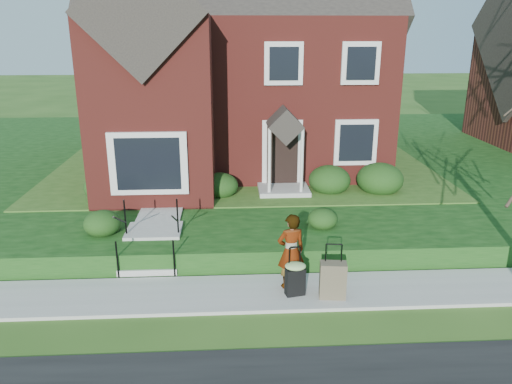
{
  "coord_description": "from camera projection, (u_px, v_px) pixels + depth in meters",
  "views": [
    {
      "loc": [
        -0.54,
        -9.77,
        5.54
      ],
      "look_at": [
        0.12,
        2.0,
        1.74
      ],
      "focal_mm": 35.0,
      "sensor_mm": 36.0,
      "label": 1
    }
  ],
  "objects": [
    {
      "name": "ground",
      "position": [
        256.0,
        295.0,
        11.01
      ],
      "size": [
        120.0,
        120.0,
        0.0
      ],
      "primitive_type": "plane",
      "color": "#2D5119",
      "rests_on": "ground"
    },
    {
      "name": "suitcase_olive",
      "position": [
        333.0,
        280.0,
        10.64
      ],
      "size": [
        0.59,
        0.38,
        1.21
      ],
      "rotation": [
        0.0,
        0.0,
        -0.12
      ],
      "color": "brown",
      "rests_on": "sidewalk"
    },
    {
      "name": "main_house",
      "position": [
        236.0,
        39.0,
        18.52
      ],
      "size": [
        10.4,
        10.2,
        9.4
      ],
      "color": "maroon",
      "rests_on": "terrace"
    },
    {
      "name": "foundation_shrubs",
      "position": [
        263.0,
        183.0,
        15.43
      ],
      "size": [
        10.06,
        4.33,
        1.04
      ],
      "color": "#143610",
      "rests_on": "terrace"
    },
    {
      "name": "suitcase_black",
      "position": [
        295.0,
        277.0,
        10.73
      ],
      "size": [
        0.52,
        0.46,
        1.1
      ],
      "rotation": [
        0.0,
        0.0,
        0.21
      ],
      "color": "black",
      "rests_on": "sidewalk"
    },
    {
      "name": "sidewalk",
      "position": [
        256.0,
        293.0,
        11.0
      ],
      "size": [
        60.0,
        1.6,
        0.08
      ],
      "primitive_type": "cube",
      "color": "#9E9B93",
      "rests_on": "ground"
    },
    {
      "name": "terrace",
      "position": [
        334.0,
        159.0,
        21.49
      ],
      "size": [
        44.0,
        20.0,
        0.6
      ],
      "primitive_type": "cube",
      "color": "#10340E",
      "rests_on": "ground"
    },
    {
      "name": "walkway",
      "position": [
        166.0,
        198.0,
        15.44
      ],
      "size": [
        1.2,
        6.0,
        0.06
      ],
      "primitive_type": "cube",
      "color": "#9E9B93",
      "rests_on": "terrace"
    },
    {
      "name": "front_steps",
      "position": [
        152.0,
        244.0,
        12.48
      ],
      "size": [
        1.4,
        2.02,
        1.5
      ],
      "color": "#9E9B93",
      "rests_on": "ground"
    },
    {
      "name": "woman",
      "position": [
        291.0,
        251.0,
        10.94
      ],
      "size": [
        0.71,
        0.55,
        1.73
      ],
      "primitive_type": "imported",
      "rotation": [
        0.0,
        0.0,
        3.38
      ],
      "color": "#999999",
      "rests_on": "sidewalk"
    }
  ]
}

